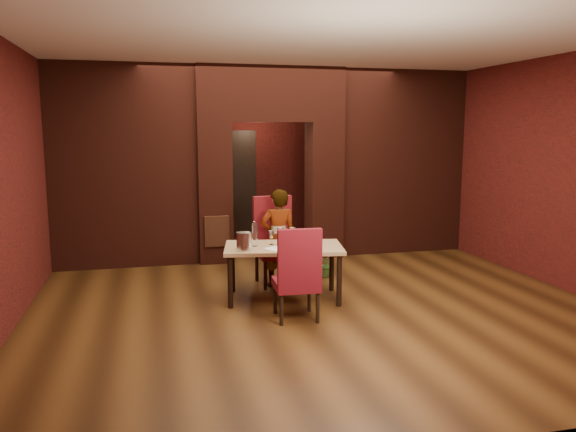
# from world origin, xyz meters

# --- Properties ---
(floor) EXTENTS (8.00, 8.00, 0.00)m
(floor) POSITION_xyz_m (0.00, 0.00, 0.00)
(floor) COLOR #4A2B12
(floor) RESTS_ON ground
(ceiling) EXTENTS (7.00, 8.00, 0.04)m
(ceiling) POSITION_xyz_m (0.00, 0.00, 3.20)
(ceiling) COLOR silver
(ceiling) RESTS_ON ground
(wall_back) EXTENTS (7.00, 0.04, 3.20)m
(wall_back) POSITION_xyz_m (0.00, 4.00, 1.60)
(wall_back) COLOR maroon
(wall_back) RESTS_ON ground
(wall_front) EXTENTS (7.00, 0.04, 3.20)m
(wall_front) POSITION_xyz_m (0.00, -4.00, 1.60)
(wall_front) COLOR maroon
(wall_front) RESTS_ON ground
(wall_left) EXTENTS (0.04, 8.00, 3.20)m
(wall_left) POSITION_xyz_m (-3.50, 0.00, 1.60)
(wall_left) COLOR maroon
(wall_left) RESTS_ON ground
(wall_right) EXTENTS (0.04, 8.00, 3.20)m
(wall_right) POSITION_xyz_m (3.50, 0.00, 1.60)
(wall_right) COLOR maroon
(wall_right) RESTS_ON ground
(pillar_left) EXTENTS (0.55, 0.55, 2.30)m
(pillar_left) POSITION_xyz_m (-0.95, 2.00, 1.15)
(pillar_left) COLOR maroon
(pillar_left) RESTS_ON ground
(pillar_right) EXTENTS (0.55, 0.55, 2.30)m
(pillar_right) POSITION_xyz_m (0.95, 2.00, 1.15)
(pillar_right) COLOR maroon
(pillar_right) RESTS_ON ground
(lintel) EXTENTS (2.45, 0.55, 0.90)m
(lintel) POSITION_xyz_m (0.00, 2.00, 2.75)
(lintel) COLOR maroon
(lintel) RESTS_ON ground
(wing_wall_left) EXTENTS (2.28, 0.35, 3.20)m
(wing_wall_left) POSITION_xyz_m (-2.36, 2.00, 1.60)
(wing_wall_left) COLOR maroon
(wing_wall_left) RESTS_ON ground
(wing_wall_right) EXTENTS (2.28, 0.35, 3.20)m
(wing_wall_right) POSITION_xyz_m (2.36, 2.00, 1.60)
(wing_wall_right) COLOR maroon
(wing_wall_right) RESTS_ON ground
(vent_panel) EXTENTS (0.40, 0.03, 0.50)m
(vent_panel) POSITION_xyz_m (-0.95, 1.71, 0.55)
(vent_panel) COLOR #A75330
(vent_panel) RESTS_ON ground
(rear_door) EXTENTS (0.90, 0.08, 2.10)m
(rear_door) POSITION_xyz_m (-0.40, 3.94, 1.05)
(rear_door) COLOR black
(rear_door) RESTS_ON ground
(rear_door_frame) EXTENTS (1.02, 0.04, 2.22)m
(rear_door_frame) POSITION_xyz_m (-0.40, 3.90, 1.05)
(rear_door_frame) COLOR black
(rear_door_frame) RESTS_ON ground
(dining_table) EXTENTS (1.63, 1.10, 0.70)m
(dining_table) POSITION_xyz_m (-0.34, -0.36, 0.35)
(dining_table) COLOR tan
(dining_table) RESTS_ON ground
(chair_far) EXTENTS (0.60, 0.60, 1.24)m
(chair_far) POSITION_xyz_m (-0.26, 0.34, 0.62)
(chair_far) COLOR maroon
(chair_far) RESTS_ON ground
(chair_near) EXTENTS (0.52, 0.52, 1.10)m
(chair_near) POSITION_xyz_m (-0.37, -1.14, 0.55)
(chair_near) COLOR maroon
(chair_near) RESTS_ON ground
(person_seated) EXTENTS (0.51, 0.34, 1.37)m
(person_seated) POSITION_xyz_m (-0.26, 0.25, 0.69)
(person_seated) COLOR silver
(person_seated) RESTS_ON ground
(wine_glass_a) EXTENTS (0.07, 0.07, 0.18)m
(wine_glass_a) POSITION_xyz_m (-0.47, -0.25, 0.79)
(wine_glass_a) COLOR white
(wine_glass_a) RESTS_ON dining_table
(wine_glass_b) EXTENTS (0.09, 0.09, 0.22)m
(wine_glass_b) POSITION_xyz_m (-0.36, -0.29, 0.81)
(wine_glass_b) COLOR white
(wine_glass_b) RESTS_ON dining_table
(wine_glass_c) EXTENTS (0.09, 0.09, 0.23)m
(wine_glass_c) POSITION_xyz_m (-0.21, -0.34, 0.82)
(wine_glass_c) COLOR white
(wine_glass_c) RESTS_ON dining_table
(tasting_sheet) EXTENTS (0.37, 0.33, 0.00)m
(tasting_sheet) POSITION_xyz_m (-0.44, -0.49, 0.70)
(tasting_sheet) COLOR white
(tasting_sheet) RESTS_ON dining_table
(wine_bucket) EXTENTS (0.19, 0.19, 0.23)m
(wine_bucket) POSITION_xyz_m (-0.88, -0.52, 0.82)
(wine_bucket) COLOR silver
(wine_bucket) RESTS_ON dining_table
(water_bottle) EXTENTS (0.07, 0.07, 0.32)m
(water_bottle) POSITION_xyz_m (-0.70, -0.28, 0.86)
(water_bottle) COLOR white
(water_bottle) RESTS_ON dining_table
(potted_plant) EXTENTS (0.47, 0.47, 0.40)m
(potted_plant) POSITION_xyz_m (0.50, 0.57, 0.20)
(potted_plant) COLOR #3B6B2C
(potted_plant) RESTS_ON ground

